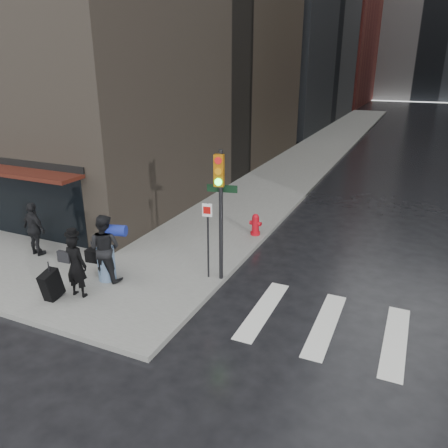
{
  "coord_description": "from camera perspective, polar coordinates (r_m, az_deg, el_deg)",
  "views": [
    {
      "loc": [
        6.59,
        -8.29,
        5.97
      ],
      "look_at": [
        1.41,
        3.18,
        1.3
      ],
      "focal_mm": 35.0,
      "sensor_mm": 36.0,
      "label": 1
    }
  ],
  "objects": [
    {
      "name": "man_overcoat",
      "position": [
        12.05,
        -19.39,
        -5.51
      ],
      "size": [
        0.99,
        1.0,
        1.91
      ],
      "rotation": [
        0.0,
        0.0,
        3.2
      ],
      "color": "black",
      "rests_on": "ground"
    },
    {
      "name": "fire_hydrant",
      "position": [
        15.63,
        4.13,
        -0.18
      ],
      "size": [
        0.44,
        0.34,
        0.79
      ],
      "rotation": [
        0.0,
        0.0,
        -0.08
      ],
      "color": "#B70B17",
      "rests_on": "ground"
    },
    {
      "name": "bldg_left_far",
      "position": [
        73.3,
        9.64,
        25.61
      ],
      "size": [
        22.0,
        20.0,
        26.0
      ],
      "primitive_type": "cube",
      "color": "maroon",
      "rests_on": "ground"
    },
    {
      "name": "man_greycoat",
      "position": [
        15.03,
        -23.51,
        -0.62
      ],
      "size": [
        1.08,
        0.61,
        1.75
      ],
      "rotation": [
        0.0,
        0.0,
        2.96
      ],
      "color": "black",
      "rests_on": "ground"
    },
    {
      "name": "sidewalk_left",
      "position": [
        36.38,
        13.77,
        10.46
      ],
      "size": [
        4.0,
        50.0,
        0.15
      ],
      "primitive_type": "cube",
      "color": "slate",
      "rests_on": "ground"
    },
    {
      "name": "ground",
      "position": [
        12.16,
        -12.52,
        -9.6
      ],
      "size": [
        140.0,
        140.0,
        0.0
      ],
      "primitive_type": "plane",
      "color": "black",
      "rests_on": "ground"
    },
    {
      "name": "man_jeans",
      "position": [
        12.61,
        -15.31,
        -3.0
      ],
      "size": [
        1.41,
        0.82,
        1.95
      ],
      "rotation": [
        0.0,
        0.0,
        3.23
      ],
      "color": "black",
      "rests_on": "ground"
    },
    {
      "name": "traffic_light",
      "position": [
        11.65,
        -0.66,
        3.27
      ],
      "size": [
        0.91,
        0.51,
        3.71
      ],
      "rotation": [
        0.0,
        0.0,
        0.21
      ],
      "color": "black",
      "rests_on": "ground"
    },
    {
      "name": "crosswalk",
      "position": [
        11.07,
        25.7,
        -14.53
      ],
      "size": [
        8.5,
        3.0,
        0.01
      ],
      "color": "silver",
      "rests_on": "ground"
    }
  ]
}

